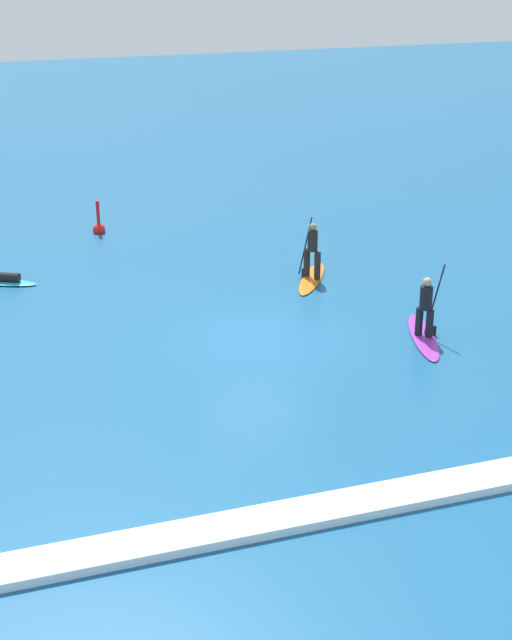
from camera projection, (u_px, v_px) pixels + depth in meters
ground_plane at (256, 337)px, 25.75m from camera, size 120.00×120.00×0.00m
surfer_on_orange_board at (312, 264)px, 29.73m from camera, size 2.12×2.91×2.03m
surfer_on_purple_board at (425, 321)px, 25.50m from camera, size 1.53×3.24×2.09m
marker_buoy at (99, 228)px, 34.41m from camera, size 0.46×0.46×1.31m
wave_crest at (392, 497)px, 18.39m from camera, size 16.36×0.90×0.18m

